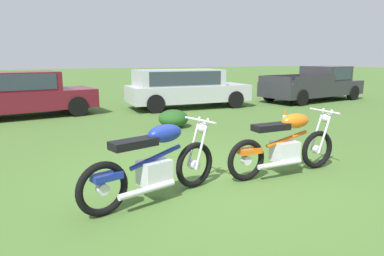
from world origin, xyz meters
TOP-DOWN VIEW (x-y plane):
  - ground_plane at (0.00, 0.00)m, footprint 120.00×120.00m
  - motorcycle_blue at (-1.05, -0.36)m, footprint 2.06×0.89m
  - motorcycle_orange at (1.19, -0.25)m, footprint 2.09×0.64m
  - car_burgundy at (-2.72, 7.68)m, footprint 4.47×2.40m
  - car_silver at (2.74, 7.43)m, footprint 4.56×1.95m
  - pickup_truck_charcoal at (9.01, 7.16)m, footprint 5.10×2.52m
  - shrub_low at (1.00, 4.12)m, footprint 0.81×0.81m
  - traffic_cone at (3.87, 3.00)m, footprint 0.25×0.25m

SIDE VIEW (x-z plane):
  - ground_plane at x=0.00m, z-range 0.00..0.00m
  - traffic_cone at x=3.87m, z-range -0.02..0.46m
  - shrub_low at x=1.00m, z-range 0.00..0.48m
  - motorcycle_orange at x=1.19m, z-range -0.02..1.00m
  - motorcycle_blue at x=-1.05m, z-range -0.01..1.00m
  - pickup_truck_charcoal at x=9.01m, z-range 0.01..1.50m
  - car_burgundy at x=-2.72m, z-range 0.08..1.51m
  - car_silver at x=2.74m, z-range 0.12..1.55m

